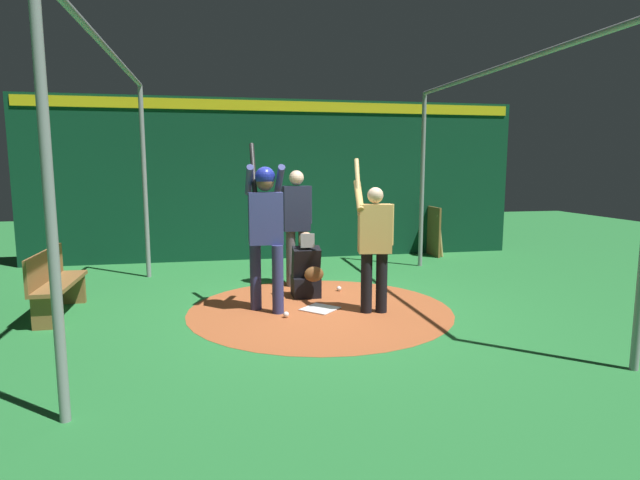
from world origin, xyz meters
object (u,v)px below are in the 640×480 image
(batter, at_px, (265,223))
(bat_rack, at_px, (432,232))
(catcher, at_px, (306,272))
(baseball_1, at_px, (286,314))
(home_plate, at_px, (320,309))
(bench, at_px, (55,283))
(visitor, at_px, (374,241))
(umpire, at_px, (297,221))
(baseball_0, at_px, (339,288))

(batter, bearing_deg, bat_rack, 133.41)
(catcher, height_order, baseball_1, catcher)
(home_plate, relative_size, bat_rack, 0.40)
(home_plate, distance_m, bench, 3.45)
(visitor, xyz_separation_m, bench, (-0.68, -4.07, -0.52))
(batter, height_order, umpire, batter)
(baseball_0, xyz_separation_m, baseball_1, (1.24, -0.99, 0.00))
(batter, relative_size, bat_rack, 2.12)
(baseball_0, bearing_deg, home_plate, -27.39)
(home_plate, height_order, catcher, catcher)
(umpire, bearing_deg, baseball_1, -13.57)
(catcher, relative_size, visitor, 0.48)
(visitor, relative_size, baseball_1, 27.37)
(umpire, xyz_separation_m, bat_rack, (-2.40, 3.35, -0.56))
(batter, height_order, visitor, batter)
(bat_rack, xyz_separation_m, baseball_0, (2.88, -2.77, -0.45))
(visitor, bearing_deg, baseball_0, -163.40)
(umpire, distance_m, baseball_0, 1.26)
(bat_rack, distance_m, baseball_0, 4.02)
(visitor, bearing_deg, baseball_1, -80.29)
(batter, xyz_separation_m, umpire, (-1.36, 0.63, -0.13))
(catcher, bearing_deg, home_plate, 4.76)
(batter, bearing_deg, baseball_1, 30.76)
(batter, bearing_deg, umpire, 155.31)
(baseball_0, bearing_deg, bench, -82.15)
(batter, distance_m, catcher, 1.21)
(bench, xyz_separation_m, baseball_0, (-0.54, 3.89, -0.39))
(batter, height_order, baseball_0, batter)
(catcher, bearing_deg, bench, -85.02)
(visitor, distance_m, bench, 4.16)
(bench, bearing_deg, bat_rack, 117.13)
(bat_rack, distance_m, bench, 7.48)
(bench, distance_m, baseball_1, 3.01)
(home_plate, distance_m, batter, 1.37)
(baseball_0, bearing_deg, baseball_1, -38.75)
(baseball_0, bearing_deg, bat_rack, 136.11)
(visitor, relative_size, bat_rack, 1.93)
(catcher, relative_size, bench, 0.67)
(umpire, bearing_deg, catcher, 2.10)
(bench, relative_size, baseball_1, 19.46)
(catcher, xyz_separation_m, umpire, (-0.73, -0.03, 0.67))
(baseball_0, height_order, baseball_1, same)
(visitor, relative_size, bench, 1.41)
(home_plate, bearing_deg, bench, -96.99)
(batter, relative_size, baseball_1, 30.16)
(umpire, relative_size, baseball_1, 25.04)
(catcher, relative_size, bat_rack, 0.92)
(batter, xyz_separation_m, bat_rack, (-3.76, 3.97, -0.69))
(umpire, bearing_deg, batter, -24.69)
(home_plate, bearing_deg, visitor, 68.61)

